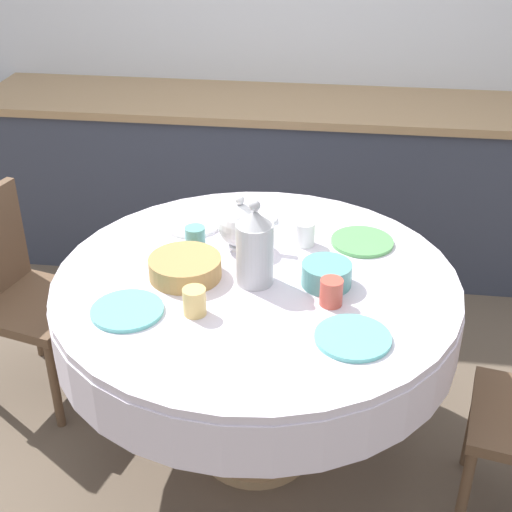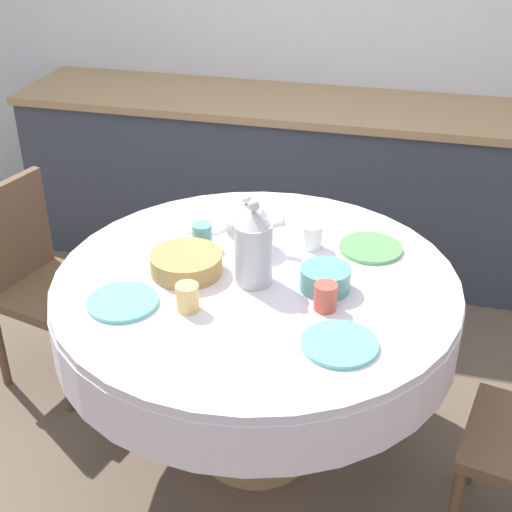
% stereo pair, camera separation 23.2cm
% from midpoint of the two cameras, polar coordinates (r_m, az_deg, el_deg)
% --- Properties ---
extents(ground_plane, '(12.00, 12.00, 0.00)m').
position_cam_midpoint_polar(ground_plane, '(2.84, -2.42, -15.05)').
color(ground_plane, brown).
extents(wall_back, '(7.00, 0.05, 2.60)m').
position_cam_midpoint_polar(wall_back, '(3.90, 1.93, 19.46)').
color(wall_back, silver).
rests_on(wall_back, ground_plane).
extents(kitchen_counter, '(3.24, 0.64, 0.89)m').
position_cam_midpoint_polar(kitchen_counter, '(3.84, 1.21, 5.94)').
color(kitchen_counter, '#383D4C').
rests_on(kitchen_counter, ground_plane).
extents(dining_table, '(1.36, 1.36, 0.77)m').
position_cam_midpoint_polar(dining_table, '(2.43, -2.74, -4.24)').
color(dining_table, tan).
rests_on(dining_table, ground_plane).
extents(chair_right, '(0.49, 0.49, 0.87)m').
position_cam_midpoint_polar(chair_right, '(3.02, -20.60, -2.49)').
color(chair_right, brown).
rests_on(chair_right, ground_plane).
extents(plate_near_left, '(0.22, 0.22, 0.01)m').
position_cam_midpoint_polar(plate_near_left, '(2.24, -13.22, -4.36)').
color(plate_near_left, '#60BCB7').
rests_on(plate_near_left, dining_table).
extents(cup_near_left, '(0.07, 0.07, 0.09)m').
position_cam_midpoint_polar(cup_near_left, '(2.18, -8.00, -3.72)').
color(cup_near_left, '#DBB766').
rests_on(cup_near_left, dining_table).
extents(plate_near_right, '(0.22, 0.22, 0.01)m').
position_cam_midpoint_polar(plate_near_right, '(2.08, 4.58, -6.64)').
color(plate_near_right, '#60BCB7').
rests_on(plate_near_right, dining_table).
extents(cup_near_right, '(0.07, 0.07, 0.09)m').
position_cam_midpoint_polar(cup_near_right, '(2.20, 3.05, -3.00)').
color(cup_near_right, '#CC4C3D').
rests_on(cup_near_right, dining_table).
extents(plate_far_left, '(0.22, 0.22, 0.01)m').
position_cam_midpoint_polar(plate_far_left, '(2.71, -7.62, 2.55)').
color(plate_far_left, white).
rests_on(plate_far_left, dining_table).
extents(cup_far_left, '(0.07, 0.07, 0.09)m').
position_cam_midpoint_polar(cup_far_left, '(2.52, -7.52, 1.32)').
color(cup_far_left, '#5BA39E').
rests_on(cup_far_left, dining_table).
extents(plate_far_right, '(0.22, 0.22, 0.01)m').
position_cam_midpoint_polar(plate_far_right, '(2.57, 5.95, 1.08)').
color(plate_far_right, '#5BA85B').
rests_on(plate_far_right, dining_table).
extents(cup_far_right, '(0.07, 0.07, 0.09)m').
position_cam_midpoint_polar(cup_far_right, '(2.53, 1.32, 1.74)').
color(cup_far_right, white).
rests_on(cup_far_right, dining_table).
extents(coffee_carafe, '(0.12, 0.12, 0.30)m').
position_cam_midpoint_polar(coffee_carafe, '(2.27, -3.06, 0.58)').
color(coffee_carafe, '#B2B2B7').
rests_on(coffee_carafe, dining_table).
extents(teapot, '(0.22, 0.16, 0.20)m').
position_cam_midpoint_polar(teapot, '(2.50, -3.92, 2.44)').
color(teapot, white).
rests_on(teapot, dining_table).
extents(bread_basket, '(0.24, 0.24, 0.07)m').
position_cam_midpoint_polar(bread_basket, '(2.37, -8.50, -0.99)').
color(bread_basket, '#AD844C').
rests_on(bread_basket, dining_table).
extents(fruit_bowl, '(0.16, 0.16, 0.08)m').
position_cam_midpoint_polar(fruit_bowl, '(2.30, 2.81, -1.56)').
color(fruit_bowl, '#569993').
rests_on(fruit_bowl, dining_table).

